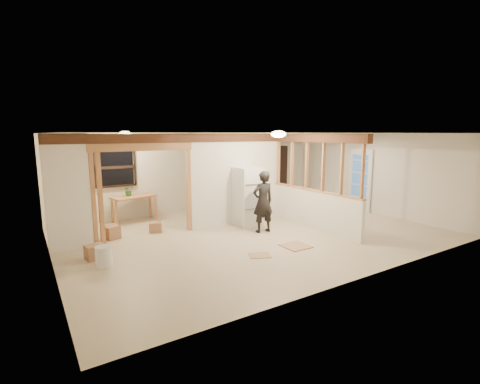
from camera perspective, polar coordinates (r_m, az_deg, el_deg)
floor at (r=8.83m, az=2.46°, el=-6.86°), size 9.00×6.50×0.01m
ceiling at (r=8.47m, az=2.58°, el=9.62°), size 9.00×6.50×0.01m
wall_back at (r=11.36m, az=-6.90°, el=3.22°), size 9.00×0.01×2.50m
wall_front at (r=6.22m, az=19.89°, el=-2.51°), size 9.00×0.01×2.50m
wall_left at (r=7.07m, az=-29.00°, el=-1.75°), size 0.01×6.50×2.50m
wall_right at (r=11.71m, az=20.93°, el=2.85°), size 0.01×6.50×2.50m
partition_left_stub at (r=8.28m, az=-26.44°, el=-0.05°), size 0.90×0.12×2.50m
partition_center at (r=9.67m, az=-0.57°, el=2.19°), size 2.80×0.12×2.50m
doorway_frame at (r=8.62m, az=-15.42°, el=-0.06°), size 2.46×0.14×2.20m
header_beam_back at (r=9.01m, az=-7.16°, el=8.79°), size 7.00×0.18×0.22m
header_beam_right at (r=9.19m, az=12.34°, el=8.66°), size 0.18×3.30×0.22m
pony_wall at (r=9.40m, az=11.94°, el=-2.87°), size 0.12×3.20×1.00m
stud_partition at (r=9.23m, az=12.18°, el=4.18°), size 0.14×3.20×1.32m
window_back at (r=10.41m, az=-19.79°, el=3.81°), size 1.12×0.10×1.10m
french_door at (r=11.92m, az=19.09°, el=1.85°), size 0.12×0.86×2.00m
ceiling_dome_main at (r=8.25m, az=6.33°, el=9.43°), size 0.36×0.36×0.16m
ceiling_dome_util at (r=9.54m, az=-18.34°, el=9.02°), size 0.32×0.32×0.14m
hanging_bulb at (r=9.02m, az=-14.04°, el=7.31°), size 0.07×0.07×0.07m
refrigerator at (r=9.49m, az=1.31°, el=-0.72°), size 0.66×0.64×1.59m
woman at (r=8.80m, az=3.79°, el=-1.60°), size 0.60×0.42×1.58m
work_table at (r=10.35m, az=-16.99°, el=-2.66°), size 1.29×0.83×0.75m
potted_plant at (r=10.29m, az=-17.81°, el=0.25°), size 0.35×0.33×0.31m
shop_vac at (r=8.84m, az=-25.18°, el=-5.87°), size 0.54×0.54×0.56m
bookshelf at (r=12.69m, az=5.46°, el=2.89°), size 1.03×0.34×2.05m
bucket at (r=7.14m, az=-21.44°, el=-9.85°), size 0.39×0.39×0.40m
box_util_a at (r=9.18m, az=-13.74°, el=-5.61°), size 0.37×0.34×0.26m
box_util_b at (r=8.93m, az=-20.38°, el=-6.22°), size 0.43×0.43×0.31m
box_front at (r=7.64m, az=-22.67°, el=-9.06°), size 0.41×0.35×0.29m
floor_panel_near at (r=7.95m, az=9.14°, el=-8.75°), size 0.57×0.57×0.02m
floor_panel_far at (r=7.30m, az=3.26°, el=-10.33°), size 0.54×0.49×0.01m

